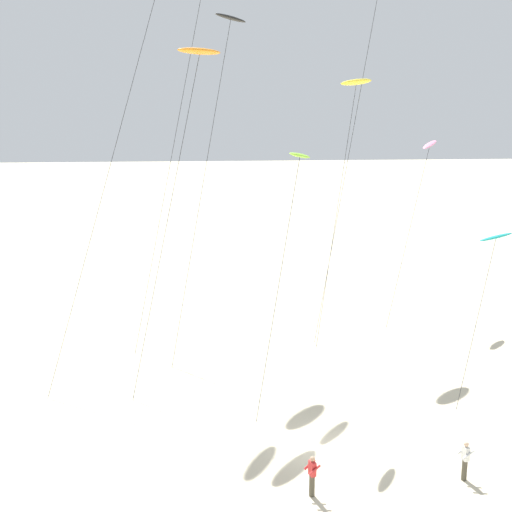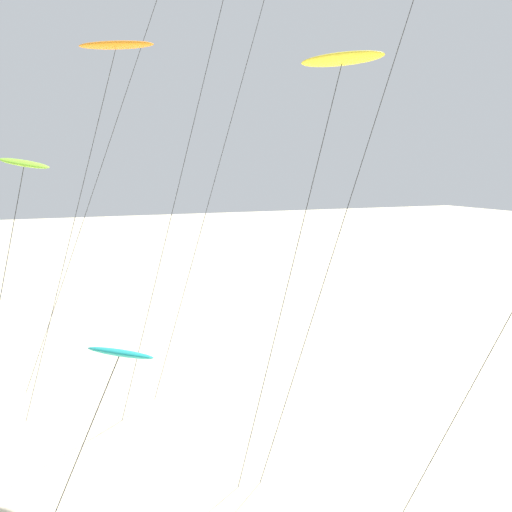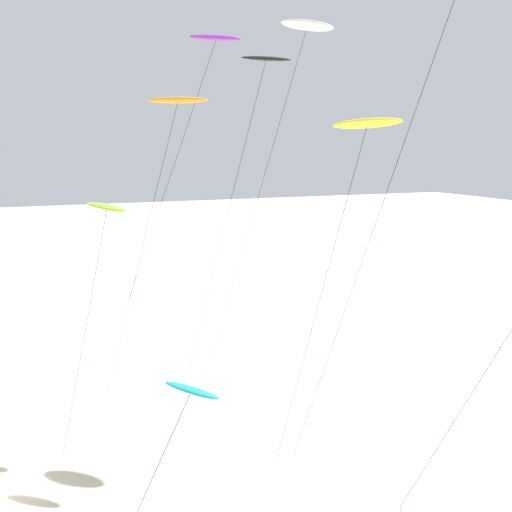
{
  "view_description": "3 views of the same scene",
  "coord_description": "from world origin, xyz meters",
  "px_view_note": "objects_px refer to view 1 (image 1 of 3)",
  "views": [
    {
      "loc": [
        -5.2,
        -27.52,
        15.2
      ],
      "look_at": [
        -2.38,
        9.1,
        6.54
      ],
      "focal_mm": 49.1,
      "sensor_mm": 36.0,
      "label": 1
    },
    {
      "loc": [
        24.96,
        2.47,
        12.39
      ],
      "look_at": [
        -0.31,
        13.82,
        8.6
      ],
      "focal_mm": 49.26,
      "sensor_mm": 36.0,
      "label": 2
    },
    {
      "loc": [
        23.95,
        2.17,
        14.78
      ],
      "look_at": [
        -1.64,
        12.47,
        9.43
      ],
      "focal_mm": 39.24,
      "sensor_mm": 36.0,
      "label": 3
    }
  ],
  "objects_px": {
    "kite_pink": "(429,147)",
    "kite_flyer_middle": "(465,460)",
    "kite_lime": "(299,160)",
    "kite_orange": "(199,53)",
    "kite_yellow": "(356,84)",
    "kite_black": "(230,23)",
    "kite_teal": "(496,239)",
    "kite_flyer_nearest": "(312,475)"
  },
  "relations": [
    {
      "from": "kite_yellow",
      "to": "kite_orange",
      "type": "bearing_deg",
      "value": -149.72
    },
    {
      "from": "kite_flyer_nearest",
      "to": "kite_yellow",
      "type": "bearing_deg",
      "value": 74.12
    },
    {
      "from": "kite_teal",
      "to": "kite_lime",
      "type": "bearing_deg",
      "value": -175.3
    },
    {
      "from": "kite_yellow",
      "to": "kite_flyer_middle",
      "type": "xyz_separation_m",
      "value": [
        0.97,
        -17.95,
        -14.76
      ]
    },
    {
      "from": "kite_orange",
      "to": "kite_black",
      "type": "relative_size",
      "value": 0.89
    },
    {
      "from": "kite_pink",
      "to": "kite_teal",
      "type": "bearing_deg",
      "value": -92.97
    },
    {
      "from": "kite_lime",
      "to": "kite_yellow",
      "type": "relative_size",
      "value": 0.78
    },
    {
      "from": "kite_teal",
      "to": "kite_pink",
      "type": "bearing_deg",
      "value": 87.03
    },
    {
      "from": "kite_orange",
      "to": "kite_teal",
      "type": "relative_size",
      "value": 2.1
    },
    {
      "from": "kite_teal",
      "to": "kite_orange",
      "type": "bearing_deg",
      "value": 166.37
    },
    {
      "from": "kite_black",
      "to": "kite_teal",
      "type": "xyz_separation_m",
      "value": [
        13.01,
        -7.74,
        -11.0
      ]
    },
    {
      "from": "kite_flyer_middle",
      "to": "kite_orange",
      "type": "bearing_deg",
      "value": 129.52
    },
    {
      "from": "kite_orange",
      "to": "kite_teal",
      "type": "xyz_separation_m",
      "value": [
        14.75,
        -3.58,
        -9.14
      ]
    },
    {
      "from": "kite_orange",
      "to": "kite_teal",
      "type": "height_order",
      "value": "kite_orange"
    },
    {
      "from": "kite_orange",
      "to": "kite_lime",
      "type": "bearing_deg",
      "value": -43.94
    },
    {
      "from": "kite_pink",
      "to": "kite_yellow",
      "type": "distance_m",
      "value": 8.55
    },
    {
      "from": "kite_lime",
      "to": "kite_teal",
      "type": "height_order",
      "value": "kite_lime"
    },
    {
      "from": "kite_yellow",
      "to": "kite_flyer_middle",
      "type": "height_order",
      "value": "kite_yellow"
    },
    {
      "from": "kite_pink",
      "to": "kite_flyer_middle",
      "type": "relative_size",
      "value": 7.18
    },
    {
      "from": "kite_yellow",
      "to": "kite_teal",
      "type": "bearing_deg",
      "value": -59.04
    },
    {
      "from": "kite_pink",
      "to": "kite_flyer_nearest",
      "type": "distance_m",
      "value": 27.71
    },
    {
      "from": "kite_orange",
      "to": "kite_yellow",
      "type": "distance_m",
      "value": 10.91
    },
    {
      "from": "kite_lime",
      "to": "kite_black",
      "type": "height_order",
      "value": "kite_black"
    },
    {
      "from": "kite_pink",
      "to": "kite_yellow",
      "type": "height_order",
      "value": "kite_yellow"
    },
    {
      "from": "kite_teal",
      "to": "kite_flyer_middle",
      "type": "height_order",
      "value": "kite_teal"
    },
    {
      "from": "kite_lime",
      "to": "kite_orange",
      "type": "bearing_deg",
      "value": 136.06
    },
    {
      "from": "kite_flyer_middle",
      "to": "kite_lime",
      "type": "bearing_deg",
      "value": 125.32
    },
    {
      "from": "kite_teal",
      "to": "kite_flyer_middle",
      "type": "relative_size",
      "value": 4.96
    },
    {
      "from": "kite_black",
      "to": "kite_yellow",
      "type": "bearing_deg",
      "value": 9.66
    },
    {
      "from": "kite_teal",
      "to": "kite_pink",
      "type": "relative_size",
      "value": 0.69
    },
    {
      "from": "kite_orange",
      "to": "kite_flyer_middle",
      "type": "bearing_deg",
      "value": -50.48
    },
    {
      "from": "kite_orange",
      "to": "kite_yellow",
      "type": "relative_size",
      "value": 1.08
    },
    {
      "from": "kite_lime",
      "to": "kite_orange",
      "type": "distance_m",
      "value": 8.12
    },
    {
      "from": "kite_flyer_middle",
      "to": "kite_pink",
      "type": "bearing_deg",
      "value": 77.0
    },
    {
      "from": "kite_orange",
      "to": "kite_pink",
      "type": "distance_m",
      "value": 19.11
    },
    {
      "from": "kite_lime",
      "to": "kite_yellow",
      "type": "height_order",
      "value": "kite_yellow"
    },
    {
      "from": "kite_lime",
      "to": "kite_orange",
      "type": "relative_size",
      "value": 0.72
    },
    {
      "from": "kite_orange",
      "to": "kite_pink",
      "type": "bearing_deg",
      "value": 32.29
    },
    {
      "from": "kite_black",
      "to": "kite_yellow",
      "type": "xyz_separation_m",
      "value": [
        7.59,
        1.29,
        -3.29
      ]
    },
    {
      "from": "kite_lime",
      "to": "kite_black",
      "type": "relative_size",
      "value": 0.64
    },
    {
      "from": "kite_pink",
      "to": "kite_flyer_middle",
      "type": "height_order",
      "value": "kite_pink"
    },
    {
      "from": "kite_lime",
      "to": "kite_flyer_middle",
      "type": "distance_m",
      "value": 14.92
    }
  ]
}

